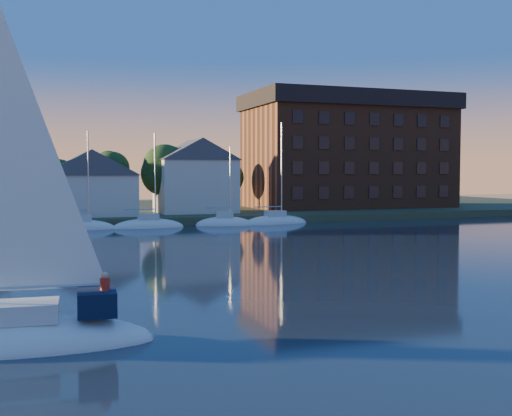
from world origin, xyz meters
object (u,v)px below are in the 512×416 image
clubhouse_east (195,175)px  hero_sailboat (24,330)px  condo_block (348,150)px  clubhouse_centre (89,182)px

clubhouse_east → hero_sailboat: size_ratio=0.70×
condo_block → clubhouse_east: bearing=-167.1°
hero_sailboat → condo_block: bearing=-121.7°
clubhouse_east → condo_block: bearing=12.9°
clubhouse_east → condo_block: condo_block is taller
condo_block → hero_sailboat: size_ratio=2.07×
clubhouse_centre → hero_sailboat: bearing=-97.5°
condo_block → hero_sailboat: bearing=-126.2°
clubhouse_centre → condo_block: 41.05m
condo_block → hero_sailboat: condo_block is taller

